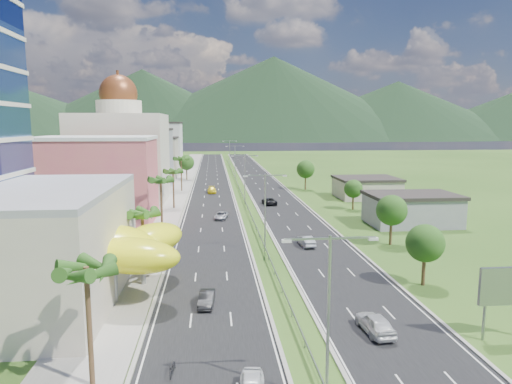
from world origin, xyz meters
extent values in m
plane|color=#2D5119|center=(0.00, 0.00, 0.00)|extent=(500.00, 500.00, 0.00)
cube|color=black|center=(-7.50, 90.00, 0.02)|extent=(11.00, 260.00, 0.04)
cube|color=black|center=(7.50, 90.00, 0.02)|extent=(11.00, 260.00, 0.04)
cube|color=gray|center=(-17.00, 90.00, 0.06)|extent=(7.00, 260.00, 0.12)
cube|color=gray|center=(0.00, 72.00, 0.62)|extent=(0.08, 216.00, 0.28)
cube|color=gray|center=(0.00, 174.00, 0.35)|extent=(0.10, 0.12, 0.70)
cylinder|color=gray|center=(0.00, -25.00, 5.50)|extent=(0.20, 0.20, 11.00)
cube|color=gray|center=(-1.44, -25.00, 10.80)|extent=(2.88, 0.12, 0.12)
cube|color=gray|center=(1.44, -25.00, 10.80)|extent=(2.88, 0.12, 0.12)
cube|color=silver|center=(-2.72, -25.00, 10.70)|extent=(0.60, 0.25, 0.18)
cube|color=silver|center=(2.72, -25.00, 10.70)|extent=(0.60, 0.25, 0.18)
cylinder|color=gray|center=(0.00, 10.00, 5.50)|extent=(0.20, 0.20, 11.00)
cube|color=gray|center=(-1.44, 10.00, 10.80)|extent=(2.88, 0.12, 0.12)
cube|color=gray|center=(1.44, 10.00, 10.80)|extent=(2.88, 0.12, 0.12)
cube|color=silver|center=(-2.72, 10.00, 10.70)|extent=(0.60, 0.25, 0.18)
cube|color=silver|center=(2.72, 10.00, 10.70)|extent=(0.60, 0.25, 0.18)
cylinder|color=gray|center=(0.00, 50.00, 5.50)|extent=(0.20, 0.20, 11.00)
cube|color=gray|center=(-1.44, 50.00, 10.80)|extent=(2.88, 0.12, 0.12)
cube|color=gray|center=(1.44, 50.00, 10.80)|extent=(2.88, 0.12, 0.12)
cube|color=silver|center=(-2.72, 50.00, 10.70)|extent=(0.60, 0.25, 0.18)
cube|color=silver|center=(2.72, 50.00, 10.70)|extent=(0.60, 0.25, 0.18)
cylinder|color=gray|center=(0.00, 95.00, 5.50)|extent=(0.20, 0.20, 11.00)
cube|color=gray|center=(-1.44, 95.00, 10.80)|extent=(2.88, 0.12, 0.12)
cube|color=gray|center=(1.44, 95.00, 10.80)|extent=(2.88, 0.12, 0.12)
cube|color=silver|center=(-2.72, 95.00, 10.70)|extent=(0.60, 0.25, 0.18)
cube|color=silver|center=(2.72, 95.00, 10.70)|extent=(0.60, 0.25, 0.18)
cylinder|color=gray|center=(0.00, 140.00, 5.50)|extent=(0.20, 0.20, 11.00)
cube|color=gray|center=(-1.44, 140.00, 10.80)|extent=(2.88, 0.12, 0.12)
cube|color=gray|center=(1.44, 140.00, 10.80)|extent=(2.88, 0.12, 0.12)
cube|color=silver|center=(-2.72, 140.00, 10.70)|extent=(0.60, 0.25, 0.18)
cube|color=silver|center=(2.72, 140.00, 10.70)|extent=(0.60, 0.25, 0.18)
cylinder|color=gray|center=(-24.00, -2.00, 2.00)|extent=(0.50, 0.50, 4.00)
cylinder|color=gray|center=(-17.00, -7.00, 2.00)|extent=(0.50, 0.50, 4.00)
cylinder|color=gray|center=(-21.00, -10.00, 2.00)|extent=(0.50, 0.50, 4.00)
cylinder|color=gray|center=(-15.00, -2.00, 2.00)|extent=(0.50, 0.50, 4.00)
cube|color=#D3566A|center=(-28.00, 32.00, 7.50)|extent=(20.00, 15.00, 15.00)
cube|color=beige|center=(-28.00, 55.00, 10.00)|extent=(20.00, 20.00, 20.00)
cylinder|color=beige|center=(-28.00, 55.00, 21.50)|extent=(10.00, 10.00, 3.00)
sphere|color=brown|center=(-28.00, 55.00, 24.50)|extent=(8.40, 8.40, 8.40)
cube|color=gray|center=(-27.00, 80.00, 8.00)|extent=(16.00, 15.00, 16.00)
cube|color=#B0A591|center=(-27.00, 102.00, 6.50)|extent=(16.00, 15.00, 13.00)
cube|color=silver|center=(-27.00, 125.00, 9.00)|extent=(16.00, 15.00, 18.00)
cylinder|color=gray|center=(15.00, -18.00, 1.60)|extent=(0.24, 0.24, 3.20)
cube|color=#D85919|center=(17.00, -18.00, 4.60)|extent=(5.20, 0.35, 3.20)
cube|color=gray|center=(28.00, 25.00, 2.50)|extent=(15.00, 10.00, 5.00)
cube|color=#B0A591|center=(30.00, 55.00, 2.20)|extent=(14.00, 12.00, 4.40)
cylinder|color=#47301C|center=(-15.50, -22.00, 4.25)|extent=(0.36, 0.36, 8.50)
cylinder|color=#47301C|center=(-15.50, 2.00, 3.75)|extent=(0.36, 0.36, 7.50)
cylinder|color=#47301C|center=(-15.50, 22.00, 4.50)|extent=(0.36, 0.36, 9.00)
cylinder|color=#47301C|center=(-15.50, 45.00, 4.00)|extent=(0.36, 0.36, 8.00)
cylinder|color=#47301C|center=(-15.50, 70.00, 4.40)|extent=(0.36, 0.36, 8.80)
cylinder|color=#47301C|center=(-15.50, 95.00, 2.45)|extent=(0.40, 0.40, 4.90)
sphere|color=#2A551A|center=(-15.50, 95.00, 5.60)|extent=(4.90, 4.90, 4.90)
cylinder|color=#47301C|center=(16.00, -5.00, 2.10)|extent=(0.40, 0.40, 4.20)
sphere|color=#2A551A|center=(16.00, -5.00, 4.80)|extent=(4.20, 4.20, 4.20)
cylinder|color=#47301C|center=(19.00, 12.00, 2.27)|extent=(0.40, 0.40, 4.55)
sphere|color=#2A551A|center=(19.00, 12.00, 5.20)|extent=(4.55, 4.55, 4.55)
cylinder|color=#47301C|center=(22.00, 40.00, 1.92)|extent=(0.40, 0.40, 3.85)
sphere|color=#2A551A|center=(22.00, 40.00, 4.40)|extent=(3.85, 3.85, 3.85)
cylinder|color=#47301C|center=(18.00, 70.00, 2.45)|extent=(0.40, 0.40, 4.90)
sphere|color=#2A551A|center=(18.00, 70.00, 5.60)|extent=(4.90, 4.90, 4.90)
imported|color=black|center=(-7.93, -8.53, 0.72)|extent=(1.78, 4.24, 1.36)
imported|color=#A0A2A8|center=(-5.68, 32.80, 0.70)|extent=(2.95, 5.05, 1.32)
imported|color=gold|center=(-7.50, 65.94, 0.82)|extent=(2.36, 5.43, 1.56)
imported|color=silver|center=(6.52, -15.93, 0.89)|extent=(2.43, 5.14, 1.70)
imported|color=#96979D|center=(6.34, 12.33, 0.80)|extent=(2.09, 4.76, 1.52)
imported|color=black|center=(5.26, 47.53, 0.79)|extent=(3.22, 5.67, 1.49)
imported|color=black|center=(-10.20, -21.00, 0.67)|extent=(0.74, 2.02, 1.27)
camera|label=1|loc=(-7.13, -51.71, 17.75)|focal=32.00mm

